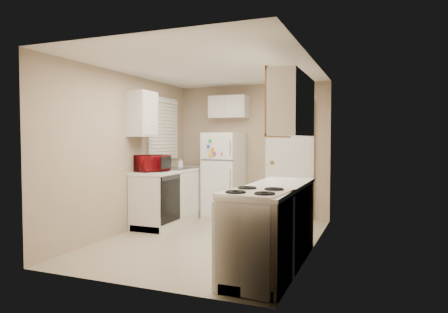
% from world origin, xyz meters
% --- Properties ---
extents(floor, '(3.80, 3.80, 0.00)m').
position_xyz_m(floor, '(0.00, 0.00, 0.00)').
color(floor, '#BCB196').
rests_on(floor, ground).
extents(ceiling, '(3.80, 3.80, 0.00)m').
position_xyz_m(ceiling, '(0.00, 0.00, 2.40)').
color(ceiling, white).
rests_on(ceiling, floor).
extents(wall_left, '(3.80, 3.80, 0.00)m').
position_xyz_m(wall_left, '(-1.40, 0.00, 1.20)').
color(wall_left, tan).
rests_on(wall_left, floor).
extents(wall_right, '(3.80, 3.80, 0.00)m').
position_xyz_m(wall_right, '(1.40, 0.00, 1.20)').
color(wall_right, tan).
rests_on(wall_right, floor).
extents(wall_back, '(2.80, 2.80, 0.00)m').
position_xyz_m(wall_back, '(0.00, 1.90, 1.20)').
color(wall_back, tan).
rests_on(wall_back, floor).
extents(wall_front, '(2.80, 2.80, 0.00)m').
position_xyz_m(wall_front, '(0.00, -1.90, 1.20)').
color(wall_front, tan).
rests_on(wall_front, floor).
extents(left_counter, '(0.60, 1.80, 0.90)m').
position_xyz_m(left_counter, '(-1.10, 0.90, 0.45)').
color(left_counter, silver).
rests_on(left_counter, floor).
extents(dishwasher, '(0.03, 0.58, 0.72)m').
position_xyz_m(dishwasher, '(-0.81, 0.30, 0.49)').
color(dishwasher, black).
rests_on(dishwasher, floor).
extents(sink, '(0.54, 0.74, 0.16)m').
position_xyz_m(sink, '(-1.10, 1.05, 0.86)').
color(sink, gray).
rests_on(sink, left_counter).
extents(microwave, '(0.54, 0.43, 0.32)m').
position_xyz_m(microwave, '(-1.15, 0.33, 1.05)').
color(microwave, maroon).
rests_on(microwave, left_counter).
extents(soap_bottle, '(0.10, 0.11, 0.18)m').
position_xyz_m(soap_bottle, '(-1.15, 1.30, 1.00)').
color(soap_bottle, white).
rests_on(soap_bottle, left_counter).
extents(window_blinds, '(0.10, 0.98, 1.08)m').
position_xyz_m(window_blinds, '(-1.36, 1.05, 1.60)').
color(window_blinds, silver).
rests_on(window_blinds, wall_left).
extents(upper_cabinet_left, '(0.30, 0.45, 0.70)m').
position_xyz_m(upper_cabinet_left, '(-1.25, 0.22, 1.80)').
color(upper_cabinet_left, silver).
rests_on(upper_cabinet_left, wall_left).
extents(refrigerator, '(0.67, 0.66, 1.53)m').
position_xyz_m(refrigerator, '(-0.44, 1.60, 0.76)').
color(refrigerator, white).
rests_on(refrigerator, floor).
extents(cabinet_over_fridge, '(0.70, 0.30, 0.40)m').
position_xyz_m(cabinet_over_fridge, '(-0.40, 1.75, 2.00)').
color(cabinet_over_fridge, silver).
rests_on(cabinet_over_fridge, wall_back).
extents(interior_door, '(0.86, 0.06, 2.08)m').
position_xyz_m(interior_door, '(0.70, 1.86, 1.02)').
color(interior_door, white).
rests_on(interior_door, floor).
extents(right_counter, '(0.60, 2.00, 0.90)m').
position_xyz_m(right_counter, '(1.10, -0.80, 0.45)').
color(right_counter, silver).
rests_on(right_counter, floor).
extents(stove, '(0.64, 0.76, 0.85)m').
position_xyz_m(stove, '(1.09, -1.44, 0.43)').
color(stove, white).
rests_on(stove, floor).
extents(upper_cabinet_right, '(0.30, 1.20, 0.70)m').
position_xyz_m(upper_cabinet_right, '(1.25, -0.50, 1.80)').
color(upper_cabinet_right, silver).
rests_on(upper_cabinet_right, wall_right).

